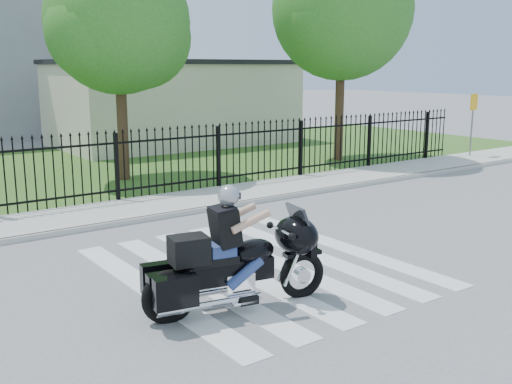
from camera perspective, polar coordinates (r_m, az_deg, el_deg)
ground at (r=10.45m, az=0.24°, el=-7.16°), size 120.00×120.00×0.00m
crosswalk at (r=10.45m, az=0.24°, el=-7.13°), size 5.00×5.50×0.01m
sidewalk at (r=14.61m, az=-11.42°, el=-1.62°), size 40.00×2.00×0.12m
curb at (r=13.73m, az=-9.67°, el=-2.41°), size 40.00×0.12×0.12m
grass_strip at (r=21.08m, az=-19.41°, el=1.91°), size 40.00×12.00×0.02m
iron_fence at (r=15.35m, az=-13.11°, el=2.16°), size 26.00×0.04×1.80m
tree_mid at (r=18.53m, az=-13.02°, el=15.46°), size 4.20×4.20×6.78m
tree_right at (r=22.23m, az=8.21°, el=16.86°), size 5.00×5.00×7.90m
building_low at (r=27.24m, az=-7.85°, el=8.26°), size 10.00×6.00×3.50m
building_low_roof at (r=27.19m, az=-7.96°, el=12.15°), size 10.20×6.20×0.20m
motorcycle_rider at (r=8.46m, az=-2.20°, el=-6.35°), size 2.79×1.25×1.86m
traffic_sign at (r=23.80m, az=19.98°, el=7.20°), size 0.50×0.12×2.31m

